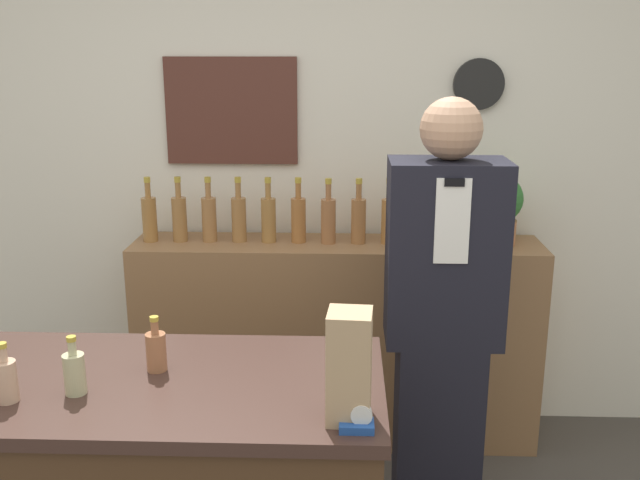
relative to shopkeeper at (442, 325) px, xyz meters
The scene contains 20 objects.
back_wall 1.21m from the shopkeeper, 125.53° to the left, with size 5.20×0.09×2.70m.
back_shelf 0.86m from the shopkeeper, 122.10° to the left, with size 1.93×0.37×1.00m.
shopkeeper is the anchor object (origin of this frame).
potted_plant 0.82m from the shopkeeper, 64.26° to the left, with size 0.23×0.23×0.33m.
paper_bag 0.98m from the shopkeeper, 112.26° to the right, with size 0.12×0.12×0.30m.
tape_dispenser 1.00m from the shopkeeper, 109.80° to the right, with size 0.09×0.06×0.07m.
counter_bottle_1 1.55m from the shopkeeper, 147.93° to the right, with size 0.06×0.06×0.17m.
counter_bottle_2 1.38m from the shopkeeper, 145.95° to the right, with size 0.06×0.06×0.17m.
counter_bottle_3 1.13m from the shopkeeper, 147.13° to the right, with size 0.06×0.06×0.17m.
shelf_bottle_0 1.48m from the shopkeeper, 152.95° to the left, with size 0.07×0.07×0.31m.
shelf_bottle_1 1.37m from the shopkeeper, 149.90° to the left, with size 0.07×0.07×0.31m.
shelf_bottle_2 1.25m from the shopkeeper, 146.48° to the left, with size 0.07×0.07×0.31m.
shelf_bottle_3 1.14m from the shopkeeper, 142.37° to the left, with size 0.07×0.07×0.31m.
shelf_bottle_4 1.03m from the shopkeeper, 137.60° to the left, with size 0.07×0.07×0.31m.
shelf_bottle_5 0.94m from the shopkeeper, 131.43° to the left, with size 0.07×0.07×0.31m.
shelf_bottle_6 0.84m from the shopkeeper, 124.61° to the left, with size 0.07×0.07×0.31m.
shelf_bottle_7 0.78m from the shopkeeper, 115.23° to the left, with size 0.07×0.07×0.31m.
shelf_bottle_8 0.74m from the shopkeeper, 104.52° to the left, with size 0.07×0.07×0.31m.
shelf_bottle_9 0.70m from the shopkeeper, 92.83° to the left, with size 0.07×0.07×0.31m.
shelf_bottle_10 0.71m from the shopkeeper, 80.57° to the left, with size 0.07×0.07×0.31m.
Camera 1 is at (0.27, -1.48, 1.90)m, focal length 40.00 mm.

